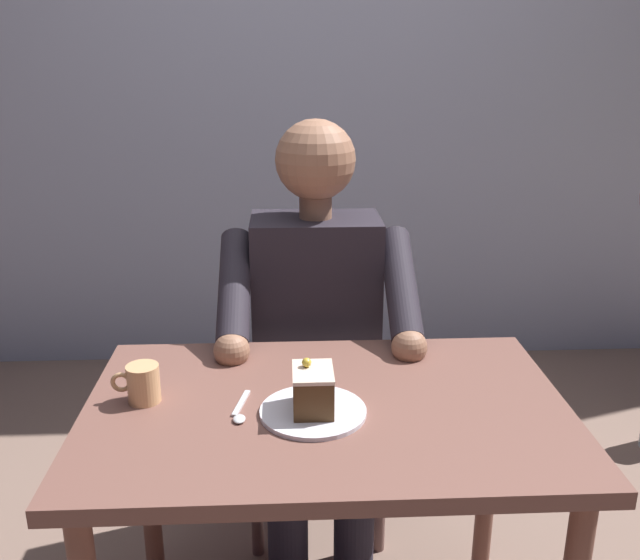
{
  "coord_description": "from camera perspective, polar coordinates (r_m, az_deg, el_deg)",
  "views": [
    {
      "loc": [
        0.08,
        1.33,
        1.43
      ],
      "look_at": [
        0.01,
        -0.1,
        0.95
      ],
      "focal_mm": 38.81,
      "sensor_mm": 36.0,
      "label": 1
    }
  ],
  "objects": [
    {
      "name": "coffee_cup",
      "position": [
        1.56,
        -14.43,
        -8.2
      ],
      "size": [
        0.11,
        0.07,
        0.08
      ],
      "color": "#DFA770",
      "rests_on": "dining_table"
    },
    {
      "name": "cafe_rear_panel",
      "position": [
        3.15,
        -1.46,
        19.91
      ],
      "size": [
        6.4,
        0.12,
        3.0
      ],
      "primitive_type": "cube",
      "color": "#959FB9",
      "rests_on": "ground"
    },
    {
      "name": "dessert_spoon",
      "position": [
        1.49,
        -6.6,
        -10.72
      ],
      "size": [
        0.03,
        0.14,
        0.01
      ],
      "color": "silver",
      "rests_on": "dining_table"
    },
    {
      "name": "dessert_plate",
      "position": [
        1.48,
        -0.58,
        -10.79
      ],
      "size": [
        0.23,
        0.23,
        0.01
      ],
      "primitive_type": "cylinder",
      "color": "white",
      "rests_on": "dining_table"
    },
    {
      "name": "seated_person",
      "position": [
        1.95,
        -0.25,
        -4.78
      ],
      "size": [
        0.53,
        0.58,
        1.25
      ],
      "color": "#29242D",
      "rests_on": "ground"
    },
    {
      "name": "dining_table",
      "position": [
        1.56,
        0.53,
        -13.1
      ],
      "size": [
        1.04,
        0.68,
        0.7
      ],
      "color": "brown",
      "rests_on": "ground"
    },
    {
      "name": "chair",
      "position": [
        2.17,
        -0.45,
        -7.02
      ],
      "size": [
        0.42,
        0.42,
        0.89
      ],
      "color": "brown",
      "rests_on": "ground"
    },
    {
      "name": "cake_slice",
      "position": [
        1.46,
        -0.59,
        -9.03
      ],
      "size": [
        0.08,
        0.11,
        0.11
      ],
      "color": "#52351B",
      "rests_on": "dessert_plate"
    }
  ]
}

